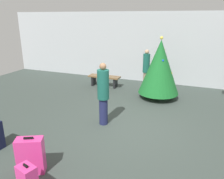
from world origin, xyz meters
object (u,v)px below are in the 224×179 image
(waiting_bench, at_px, (104,79))
(traveller_1, at_px, (103,93))
(suitcase_1, at_px, (31,156))
(holiday_tree, at_px, (160,67))
(traveller_0, at_px, (146,68))

(waiting_bench, bearing_deg, traveller_1, -66.90)
(suitcase_1, bearing_deg, holiday_tree, 73.45)
(holiday_tree, height_order, traveller_1, holiday_tree)
(holiday_tree, bearing_deg, suitcase_1, -106.55)
(holiday_tree, bearing_deg, traveller_1, -111.19)
(waiting_bench, distance_m, traveller_0, 1.89)
(holiday_tree, bearing_deg, traveller_0, 126.46)
(traveller_1, bearing_deg, suitcase_1, -101.13)
(traveller_1, xyz_separation_m, suitcase_1, (-0.48, -2.46, -0.58))
(traveller_1, bearing_deg, waiting_bench, 113.10)
(traveller_0, bearing_deg, holiday_tree, -53.54)
(holiday_tree, relative_size, waiting_bench, 1.64)
(waiting_bench, distance_m, traveller_1, 3.71)
(traveller_0, relative_size, traveller_1, 0.94)
(waiting_bench, relative_size, suitcase_1, 1.81)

